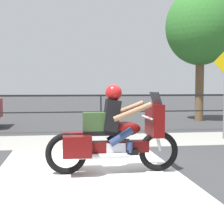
{
  "coord_description": "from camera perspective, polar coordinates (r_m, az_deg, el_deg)",
  "views": [
    {
      "loc": [
        -1.24,
        -6.17,
        1.53
      ],
      "look_at": [
        -0.19,
        1.13,
        0.98
      ],
      "focal_mm": 55.0,
      "sensor_mm": 36.0,
      "label": 1
    }
  ],
  "objects": [
    {
      "name": "ground_plane",
      "position": [
        6.47,
        3.13,
        -9.39
      ],
      "size": [
        120.0,
        120.0,
        0.0
      ],
      "primitive_type": "plane",
      "color": "#38383A"
    },
    {
      "name": "sidewalk_band",
      "position": [
        9.77,
        -0.79,
        -4.71
      ],
      "size": [
        44.0,
        2.4,
        0.01
      ],
      "primitive_type": "cube",
      "color": "#99968E",
      "rests_on": "ground"
    },
    {
      "name": "crosswalk_band",
      "position": [
        6.17,
        -4.03,
        -10.04
      ],
      "size": [
        3.23,
        6.0,
        0.01
      ],
      "primitive_type": "cube",
      "color": "silver",
      "rests_on": "ground"
    },
    {
      "name": "fence_railing",
      "position": [
        11.29,
        -1.86,
        1.54
      ],
      "size": [
        36.0,
        0.05,
        1.27
      ],
      "color": "black",
      "rests_on": "ground"
    },
    {
      "name": "motorcycle",
      "position": [
        6.06,
        0.16,
        -3.67
      ],
      "size": [
        2.38,
        0.76,
        1.56
      ],
      "rotation": [
        0.0,
        0.0,
        0.01
      ],
      "color": "black",
      "rests_on": "ground"
    },
    {
      "name": "tree_behind_sign",
      "position": [
        15.99,
        14.51,
        13.49
      ],
      "size": [
        3.07,
        3.07,
        5.85
      ],
      "color": "brown",
      "rests_on": "ground"
    }
  ]
}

